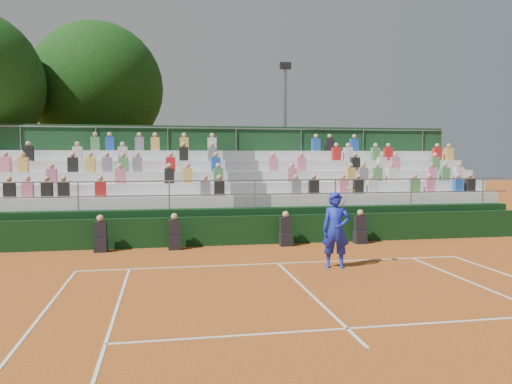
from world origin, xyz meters
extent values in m
plane|color=#AC551C|center=(0.00, 0.00, 0.00)|extent=(90.00, 90.00, 0.00)
cube|color=white|center=(0.00, 0.00, 0.01)|extent=(11.00, 0.06, 0.01)
cube|color=white|center=(0.00, -3.20, 0.01)|extent=(0.06, 6.40, 0.01)
cube|color=white|center=(0.00, -5.49, 0.01)|extent=(8.22, 0.06, 0.01)
cube|color=black|center=(0.00, 3.20, 0.50)|extent=(20.00, 0.15, 1.00)
cube|color=black|center=(-5.19, 2.75, 0.22)|extent=(0.40, 0.40, 0.44)
cube|color=black|center=(-5.19, 2.75, 0.70)|extent=(0.38, 0.25, 0.55)
sphere|color=tan|center=(-5.19, 2.75, 1.08)|extent=(0.22, 0.22, 0.22)
cube|color=black|center=(-2.85, 2.75, 0.22)|extent=(0.40, 0.40, 0.44)
cube|color=black|center=(-2.85, 2.75, 0.70)|extent=(0.38, 0.25, 0.55)
sphere|color=tan|center=(-2.85, 2.75, 1.08)|extent=(0.22, 0.22, 0.22)
cube|color=black|center=(0.89, 2.75, 0.22)|extent=(0.40, 0.40, 0.44)
cube|color=black|center=(0.89, 2.75, 0.70)|extent=(0.38, 0.25, 0.55)
sphere|color=tan|center=(0.89, 2.75, 1.08)|extent=(0.22, 0.22, 0.22)
cube|color=black|center=(3.57, 2.75, 0.22)|extent=(0.40, 0.40, 0.44)
cube|color=black|center=(3.57, 2.75, 0.70)|extent=(0.38, 0.25, 0.55)
sphere|color=tan|center=(3.57, 2.75, 1.08)|extent=(0.22, 0.22, 0.22)
cube|color=black|center=(0.00, 6.30, 0.60)|extent=(20.00, 5.20, 1.20)
cube|color=silver|center=(-5.35, 4.62, 1.41)|extent=(9.30, 0.85, 0.42)
cube|color=silver|center=(5.35, 4.62, 1.41)|extent=(9.30, 0.85, 0.42)
cube|color=slate|center=(0.00, 4.62, 1.41)|extent=(1.40, 0.85, 0.42)
cube|color=silver|center=(-5.35, 5.47, 1.83)|extent=(9.30, 0.85, 0.42)
cube|color=silver|center=(5.35, 5.47, 1.83)|extent=(9.30, 0.85, 0.42)
cube|color=slate|center=(0.00, 5.47, 1.83)|extent=(1.40, 0.85, 0.42)
cube|color=silver|center=(-5.35, 6.33, 2.25)|extent=(9.30, 0.85, 0.42)
cube|color=silver|center=(5.35, 6.33, 2.25)|extent=(9.30, 0.85, 0.42)
cube|color=slate|center=(0.00, 6.33, 2.25)|extent=(1.40, 0.85, 0.42)
cube|color=silver|center=(-5.35, 7.17, 2.67)|extent=(9.30, 0.85, 0.42)
cube|color=silver|center=(5.35, 7.17, 2.67)|extent=(9.30, 0.85, 0.42)
cube|color=slate|center=(0.00, 7.17, 2.67)|extent=(1.40, 0.85, 0.42)
cube|color=silver|center=(-5.35, 8.03, 3.09)|extent=(9.30, 0.85, 0.42)
cube|color=silver|center=(5.35, 8.03, 3.09)|extent=(9.30, 0.85, 0.42)
cube|color=slate|center=(0.00, 8.03, 3.09)|extent=(1.40, 0.85, 0.42)
cube|color=#173B1E|center=(0.00, 8.55, 2.20)|extent=(20.00, 0.12, 4.40)
cylinder|color=gray|center=(0.00, 3.75, 2.20)|extent=(20.00, 0.05, 0.05)
cylinder|color=gray|center=(0.00, 8.45, 4.30)|extent=(20.00, 0.05, 0.05)
cube|color=black|center=(-8.34, 4.47, 1.90)|extent=(0.36, 0.24, 0.56)
cube|color=pink|center=(-7.76, 4.47, 1.90)|extent=(0.36, 0.24, 0.56)
cube|color=black|center=(-7.14, 4.47, 1.90)|extent=(0.36, 0.24, 0.56)
cube|color=black|center=(-6.59, 4.47, 1.90)|extent=(0.36, 0.24, 0.56)
cube|color=red|center=(-5.37, 4.47, 1.90)|extent=(0.36, 0.24, 0.56)
cube|color=slate|center=(-1.70, 4.47, 1.90)|extent=(0.36, 0.24, 0.56)
cube|color=black|center=(-1.19, 4.47, 1.90)|extent=(0.36, 0.24, 0.56)
cube|color=pink|center=(-7.15, 5.32, 2.32)|extent=(0.36, 0.24, 0.56)
cube|color=pink|center=(-4.76, 5.32, 2.32)|extent=(0.36, 0.24, 0.56)
cube|color=black|center=(-2.98, 5.32, 2.32)|extent=(0.36, 0.24, 0.56)
cube|color=gold|center=(-2.30, 5.32, 2.32)|extent=(0.36, 0.24, 0.56)
cube|color=#4C8C4C|center=(-1.13, 5.32, 2.32)|extent=(0.36, 0.24, 0.56)
cube|color=pink|center=(-8.94, 6.17, 2.74)|extent=(0.36, 0.24, 0.56)
cube|color=gold|center=(-8.33, 6.17, 2.74)|extent=(0.36, 0.24, 0.56)
cube|color=black|center=(-6.57, 6.17, 2.74)|extent=(0.36, 0.24, 0.56)
cube|color=gold|center=(-5.93, 6.17, 2.74)|extent=(0.36, 0.24, 0.56)
cube|color=slate|center=(-5.32, 6.17, 2.74)|extent=(0.36, 0.24, 0.56)
cube|color=#4C8C4C|center=(-4.71, 6.17, 2.74)|extent=(0.36, 0.24, 0.56)
cube|color=slate|center=(-4.18, 6.17, 2.74)|extent=(0.36, 0.24, 0.56)
cube|color=red|center=(-2.91, 6.17, 2.74)|extent=(0.36, 0.24, 0.56)
cube|color=#1E4CB2|center=(-1.14, 6.17, 2.74)|extent=(0.36, 0.24, 0.56)
cube|color=black|center=(-8.34, 7.02, 3.16)|extent=(0.36, 0.24, 0.56)
cube|color=silver|center=(-6.53, 7.02, 3.16)|extent=(0.36, 0.24, 0.56)
cube|color=silver|center=(-4.80, 7.02, 3.16)|extent=(0.36, 0.24, 0.56)
cube|color=black|center=(-2.37, 7.02, 3.16)|extent=(0.36, 0.24, 0.56)
cube|color=slate|center=(-1.20, 7.02, 3.16)|extent=(0.36, 0.24, 0.56)
cube|color=#4C8C4C|center=(-5.95, 7.88, 3.58)|extent=(0.36, 0.24, 0.56)
cube|color=#1E4CB2|center=(-5.38, 7.88, 3.58)|extent=(0.36, 0.24, 0.56)
cube|color=slate|center=(-4.18, 7.88, 3.58)|extent=(0.36, 0.24, 0.56)
cube|color=gold|center=(-3.53, 7.88, 3.58)|extent=(0.36, 0.24, 0.56)
cube|color=gold|center=(-2.32, 7.88, 3.58)|extent=(0.36, 0.24, 0.56)
cube|color=silver|center=(-1.13, 7.88, 3.58)|extent=(0.36, 0.24, 0.56)
cube|color=slate|center=(1.70, 4.47, 1.90)|extent=(0.36, 0.24, 0.56)
cube|color=black|center=(2.40, 4.47, 1.90)|extent=(0.36, 0.24, 0.56)
cube|color=pink|center=(3.57, 4.47, 1.90)|extent=(0.36, 0.24, 0.56)
cube|color=black|center=(4.18, 4.47, 1.90)|extent=(0.36, 0.24, 0.56)
cube|color=silver|center=(4.74, 4.47, 1.90)|extent=(0.36, 0.24, 0.56)
cube|color=#4C8C4C|center=(6.52, 4.47, 1.90)|extent=(0.36, 0.24, 0.56)
cube|color=pink|center=(7.15, 4.47, 1.90)|extent=(0.36, 0.24, 0.56)
cube|color=#1E4CB2|center=(8.39, 4.47, 1.90)|extent=(0.36, 0.24, 0.56)
cube|color=black|center=(8.92, 4.47, 1.90)|extent=(0.36, 0.24, 0.56)
cube|color=pink|center=(1.76, 5.32, 2.32)|extent=(0.36, 0.24, 0.56)
cube|color=gold|center=(4.19, 5.32, 2.32)|extent=(0.36, 0.24, 0.56)
cube|color=slate|center=(4.72, 5.32, 2.32)|extent=(0.36, 0.24, 0.56)
cube|color=#4C8C4C|center=(5.33, 5.32, 2.32)|extent=(0.36, 0.24, 0.56)
cube|color=silver|center=(5.94, 5.32, 2.32)|extent=(0.36, 0.24, 0.56)
cube|color=pink|center=(7.72, 5.32, 2.32)|extent=(0.36, 0.24, 0.56)
cube|color=#4C8C4C|center=(8.32, 5.32, 2.32)|extent=(0.36, 0.24, 0.56)
cube|color=silver|center=(8.96, 5.32, 2.32)|extent=(0.36, 0.24, 0.56)
cube|color=pink|center=(1.19, 6.17, 2.74)|extent=(0.36, 0.24, 0.56)
cube|color=pink|center=(2.37, 6.17, 2.74)|extent=(0.36, 0.24, 0.56)
cube|color=black|center=(4.71, 6.17, 2.74)|extent=(0.36, 0.24, 0.56)
cube|color=silver|center=(5.91, 6.17, 2.74)|extent=(0.36, 0.24, 0.56)
cube|color=pink|center=(6.51, 6.17, 2.74)|extent=(0.36, 0.24, 0.56)
cube|color=#4C8C4C|center=(8.35, 6.17, 2.74)|extent=(0.36, 0.24, 0.56)
cube|color=red|center=(4.18, 7.02, 3.16)|extent=(0.36, 0.24, 0.56)
cube|color=silver|center=(4.71, 7.02, 3.16)|extent=(0.36, 0.24, 0.56)
cube|color=#4C8C4C|center=(5.98, 7.02, 3.16)|extent=(0.36, 0.24, 0.56)
cube|color=red|center=(6.58, 7.02, 3.16)|extent=(0.36, 0.24, 0.56)
cube|color=red|center=(8.93, 7.02, 3.16)|extent=(0.36, 0.24, 0.56)
cube|color=gold|center=(9.51, 7.02, 3.16)|extent=(0.36, 0.24, 0.56)
cube|color=#1E4CB2|center=(3.52, 7.88, 3.58)|extent=(0.36, 0.24, 0.56)
cube|color=black|center=(4.15, 7.88, 3.58)|extent=(0.36, 0.24, 0.56)
cube|color=#1E4CB2|center=(5.32, 7.88, 3.58)|extent=(0.36, 0.24, 0.56)
imported|color=#1725AF|center=(1.44, -0.77, 1.03)|extent=(0.86, 0.67, 2.07)
cylinder|color=gray|center=(1.69, -0.77, 1.85)|extent=(0.26, 0.03, 0.51)
cylinder|color=#E5D866|center=(1.84, -0.77, 2.15)|extent=(0.26, 0.28, 0.14)
cylinder|color=#3D2916|center=(-6.73, 14.95, 1.97)|extent=(0.50, 0.50, 3.95)
sphere|color=black|center=(-6.73, 14.95, 6.79)|extent=(7.10, 7.10, 7.10)
cylinder|color=gray|center=(3.31, 12.87, 3.88)|extent=(0.16, 0.16, 7.76)
cube|color=black|center=(3.31, 12.87, 7.94)|extent=(0.60, 0.25, 0.35)
camera|label=1|loc=(-3.12, -13.65, 3.02)|focal=35.00mm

